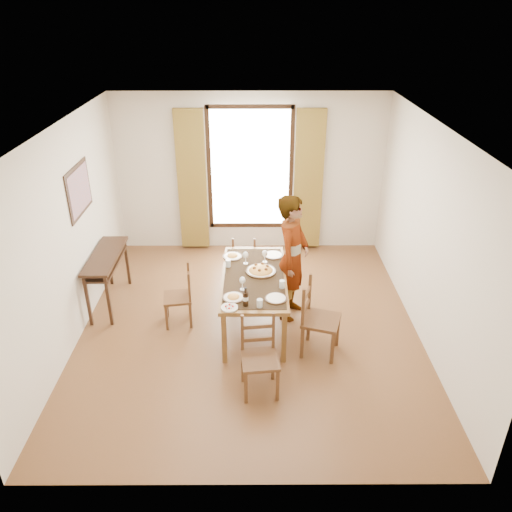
{
  "coord_description": "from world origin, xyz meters",
  "views": [
    {
      "loc": [
        0.06,
        -5.61,
        4.0
      ],
      "look_at": [
        0.09,
        0.16,
        1.0
      ],
      "focal_mm": 35.0,
      "sensor_mm": 36.0,
      "label": 1
    }
  ],
  "objects_px": {
    "dining_table": "(254,281)",
    "pasta_platter": "(261,269)",
    "console_table": "(106,262)",
    "man": "(292,258)"
  },
  "relations": [
    {
      "from": "dining_table",
      "to": "pasta_platter",
      "type": "bearing_deg",
      "value": 49.2
    },
    {
      "from": "console_table",
      "to": "man",
      "type": "distance_m",
      "value": 2.63
    },
    {
      "from": "man",
      "to": "pasta_platter",
      "type": "relative_size",
      "value": 4.44
    },
    {
      "from": "console_table",
      "to": "pasta_platter",
      "type": "height_order",
      "value": "pasta_platter"
    },
    {
      "from": "dining_table",
      "to": "man",
      "type": "bearing_deg",
      "value": 26.47
    },
    {
      "from": "dining_table",
      "to": "pasta_platter",
      "type": "height_order",
      "value": "pasta_platter"
    },
    {
      "from": "console_table",
      "to": "man",
      "type": "xyz_separation_m",
      "value": [
        2.61,
        -0.28,
        0.2
      ]
    },
    {
      "from": "man",
      "to": "pasta_platter",
      "type": "bearing_deg",
      "value": 131.44
    },
    {
      "from": "console_table",
      "to": "dining_table",
      "type": "relative_size",
      "value": 0.7
    },
    {
      "from": "console_table",
      "to": "man",
      "type": "bearing_deg",
      "value": -6.17
    }
  ]
}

